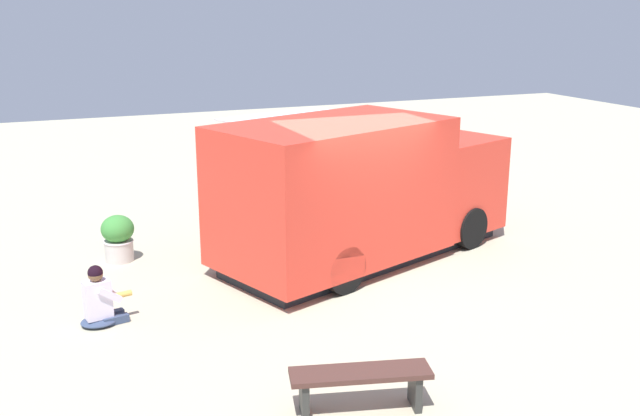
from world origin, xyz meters
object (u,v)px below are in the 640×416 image
object	(u,v)px
food_truck	(361,192)
planter_flowering_near	(463,178)
planter_flowering_far	(118,237)
plaza_bench	(360,381)
person_customer	(100,301)

from	to	relation	value
food_truck	planter_flowering_near	xyz separation A→B (m)	(3.04, -4.13, -0.79)
planter_flowering_far	plaza_bench	distance (m)	6.28
person_customer	planter_flowering_near	xyz separation A→B (m)	(4.19, -8.69, 0.05)
food_truck	planter_flowering_far	bearing A→B (deg)	70.04
planter_flowering_far	plaza_bench	xyz separation A→B (m)	(-6.02, -1.78, -0.08)
planter_flowering_near	planter_flowering_far	xyz separation A→B (m)	(-1.60, 8.10, 0.04)
person_customer	planter_flowering_far	size ratio (longest dim) A/B	1.06
planter_flowering_near	planter_flowering_far	bearing A→B (deg)	101.16
planter_flowering_far	plaza_bench	bearing A→B (deg)	-163.49
person_customer	planter_flowering_near	distance (m)	9.65
person_customer	plaza_bench	distance (m)	4.17
planter_flowering_far	planter_flowering_near	bearing A→B (deg)	-78.84
person_customer	planter_flowering_near	world-z (taller)	person_customer
person_customer	planter_flowering_near	bearing A→B (deg)	-64.25
food_truck	plaza_bench	world-z (taller)	food_truck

